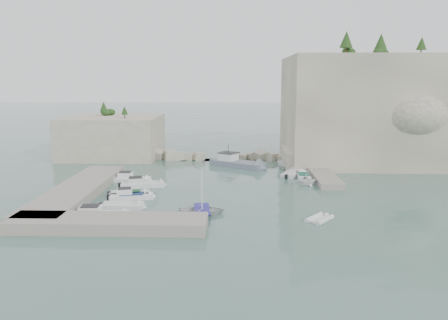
{
  "coord_description": "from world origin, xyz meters",
  "views": [
    {
      "loc": [
        1.68,
        -50.05,
        13.52
      ],
      "look_at": [
        0.0,
        6.0,
        3.0
      ],
      "focal_mm": 35.0,
      "sensor_mm": 36.0,
      "label": 1
    }
  ],
  "objects_px": {
    "motorboat_c": "(130,196)",
    "rowboat": "(202,214)",
    "tender_east_c": "(292,175)",
    "work_boat": "(238,167)",
    "tender_east_a": "(307,185)",
    "motorboat_a": "(131,181)",
    "tender_east_d": "(291,169)",
    "motorboat_b": "(142,187)",
    "tender_east_b": "(303,178)",
    "inflatable_dinghy": "(319,221)",
    "motorboat_f": "(100,218)",
    "motorboat_e": "(123,208)",
    "motorboat_d": "(131,199)"
  },
  "relations": [
    {
      "from": "motorboat_f",
      "to": "tender_east_b",
      "type": "height_order",
      "value": "motorboat_f"
    },
    {
      "from": "motorboat_d",
      "to": "motorboat_f",
      "type": "xyz_separation_m",
      "value": [
        -1.45,
        -7.08,
        0.0
      ]
    },
    {
      "from": "inflatable_dinghy",
      "to": "motorboat_f",
      "type": "bearing_deg",
      "value": 130.0
    },
    {
      "from": "motorboat_c",
      "to": "tender_east_a",
      "type": "height_order",
      "value": "tender_east_a"
    },
    {
      "from": "motorboat_c",
      "to": "rowboat",
      "type": "xyz_separation_m",
      "value": [
        8.97,
        -6.34,
        0.0
      ]
    },
    {
      "from": "motorboat_c",
      "to": "motorboat_e",
      "type": "bearing_deg",
      "value": -90.37
    },
    {
      "from": "motorboat_d",
      "to": "motorboat_e",
      "type": "xyz_separation_m",
      "value": [
        -0.05,
        -3.72,
        0.0
      ]
    },
    {
      "from": "tender_east_b",
      "to": "motorboat_b",
      "type": "bearing_deg",
      "value": 106.13
    },
    {
      "from": "inflatable_dinghy",
      "to": "tender_east_a",
      "type": "distance_m",
      "value": 14.32
    },
    {
      "from": "tender_east_c",
      "to": "work_boat",
      "type": "xyz_separation_m",
      "value": [
        -7.69,
        6.02,
        0.0
      ]
    },
    {
      "from": "work_boat",
      "to": "motorboat_e",
      "type": "bearing_deg",
      "value": -85.91
    },
    {
      "from": "motorboat_a",
      "to": "rowboat",
      "type": "distance_m",
      "value": 17.41
    },
    {
      "from": "motorboat_e",
      "to": "rowboat",
      "type": "distance_m",
      "value": 8.69
    },
    {
      "from": "motorboat_c",
      "to": "tender_east_a",
      "type": "xyz_separation_m",
      "value": [
        21.53,
        6.15,
        0.0
      ]
    },
    {
      "from": "rowboat",
      "to": "tender_east_d",
      "type": "xyz_separation_m",
      "value": [
        11.7,
        22.24,
        0.0
      ]
    },
    {
      "from": "motorboat_d",
      "to": "tender_east_b",
      "type": "xyz_separation_m",
      "value": [
        21.16,
        11.1,
        0.0
      ]
    },
    {
      "from": "motorboat_e",
      "to": "tender_east_c",
      "type": "height_order",
      "value": "same"
    },
    {
      "from": "motorboat_d",
      "to": "tender_east_d",
      "type": "xyz_separation_m",
      "value": [
        20.2,
        16.92,
        0.0
      ]
    },
    {
      "from": "inflatable_dinghy",
      "to": "motorboat_a",
      "type": "bearing_deg",
      "value": 94.79
    },
    {
      "from": "motorboat_c",
      "to": "rowboat",
      "type": "relative_size",
      "value": 1.07
    },
    {
      "from": "motorboat_e",
      "to": "work_boat",
      "type": "relative_size",
      "value": 0.49
    },
    {
      "from": "motorboat_d",
      "to": "rowboat",
      "type": "distance_m",
      "value": 10.03
    },
    {
      "from": "motorboat_a",
      "to": "tender_east_b",
      "type": "height_order",
      "value": "motorboat_a"
    },
    {
      "from": "motorboat_d",
      "to": "rowboat",
      "type": "relative_size",
      "value": 1.16
    },
    {
      "from": "motorboat_b",
      "to": "work_boat",
      "type": "relative_size",
      "value": 0.61
    },
    {
      "from": "motorboat_d",
      "to": "tender_east_c",
      "type": "height_order",
      "value": "motorboat_d"
    },
    {
      "from": "rowboat",
      "to": "tender_east_b",
      "type": "height_order",
      "value": "rowboat"
    },
    {
      "from": "motorboat_f",
      "to": "tender_east_d",
      "type": "height_order",
      "value": "tender_east_d"
    },
    {
      "from": "tender_east_c",
      "to": "work_boat",
      "type": "height_order",
      "value": "work_boat"
    },
    {
      "from": "motorboat_d",
      "to": "inflatable_dinghy",
      "type": "height_order",
      "value": "motorboat_d"
    },
    {
      "from": "motorboat_b",
      "to": "tender_east_b",
      "type": "height_order",
      "value": "motorboat_b"
    },
    {
      "from": "motorboat_b",
      "to": "inflatable_dinghy",
      "type": "height_order",
      "value": "motorboat_b"
    },
    {
      "from": "motorboat_a",
      "to": "tender_east_d",
      "type": "bearing_deg",
      "value": 23.16
    },
    {
      "from": "rowboat",
      "to": "inflatable_dinghy",
      "type": "distance_m",
      "value": 11.64
    },
    {
      "from": "motorboat_d",
      "to": "tender_east_a",
      "type": "xyz_separation_m",
      "value": [
        21.07,
        7.17,
        0.0
      ]
    },
    {
      "from": "inflatable_dinghy",
      "to": "tender_east_b",
      "type": "distance_m",
      "value": 18.25
    },
    {
      "from": "motorboat_f",
      "to": "work_boat",
      "type": "bearing_deg",
      "value": 58.18
    },
    {
      "from": "rowboat",
      "to": "work_boat",
      "type": "relative_size",
      "value": 0.47
    },
    {
      "from": "motorboat_c",
      "to": "tender_east_b",
      "type": "relative_size",
      "value": 1.04
    },
    {
      "from": "rowboat",
      "to": "inflatable_dinghy",
      "type": "xyz_separation_m",
      "value": [
        11.5,
        -1.79,
        0.0
      ]
    },
    {
      "from": "motorboat_a",
      "to": "tender_east_a",
      "type": "bearing_deg",
      "value": -0.84
    },
    {
      "from": "motorboat_d",
      "to": "tender_east_a",
      "type": "relative_size",
      "value": 1.77
    },
    {
      "from": "tender_east_a",
      "to": "tender_east_b",
      "type": "relative_size",
      "value": 0.63
    },
    {
      "from": "motorboat_e",
      "to": "tender_east_d",
      "type": "xyz_separation_m",
      "value": [
        20.25,
        20.64,
        0.0
      ]
    },
    {
      "from": "motorboat_e",
      "to": "work_boat",
      "type": "distance_m",
      "value": 25.67
    },
    {
      "from": "tender_east_a",
      "to": "motorboat_a",
      "type": "bearing_deg",
      "value": 77.43
    },
    {
      "from": "motorboat_e",
      "to": "work_boat",
      "type": "bearing_deg",
      "value": 60.77
    },
    {
      "from": "motorboat_c",
      "to": "inflatable_dinghy",
      "type": "height_order",
      "value": "motorboat_c"
    },
    {
      "from": "motorboat_e",
      "to": "work_boat",
      "type": "height_order",
      "value": "work_boat"
    },
    {
      "from": "motorboat_f",
      "to": "tender_east_c",
      "type": "bearing_deg",
      "value": 38.94
    }
  ]
}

